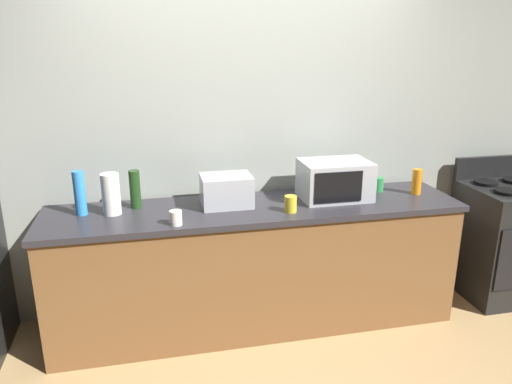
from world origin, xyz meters
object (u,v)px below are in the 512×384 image
(bottle_dish_soap, at_px, (417,182))
(bottle_spray_cleaner, at_px, (80,193))
(paper_towel_roll, at_px, (111,194))
(bottle_wine, at_px, (135,189))
(mug_yellow, at_px, (291,204))
(mug_white, at_px, (176,218))
(microwave, at_px, (335,180))
(stove_range, at_px, (502,240))
(mug_green, at_px, (378,184))
(toaster_oven, at_px, (226,191))

(bottle_dish_soap, xyz_separation_m, bottle_spray_cleaner, (-2.34, 0.06, 0.05))
(paper_towel_roll, relative_size, bottle_wine, 1.05)
(bottle_spray_cleaner, relative_size, bottle_wine, 1.13)
(bottle_dish_soap, bearing_deg, mug_yellow, -169.99)
(bottle_wine, xyz_separation_m, mug_white, (0.24, -0.38, -0.08))
(bottle_dish_soap, distance_m, mug_white, 1.78)
(paper_towel_roll, relative_size, mug_white, 2.97)
(paper_towel_roll, bearing_deg, bottle_wine, 32.45)
(paper_towel_roll, distance_m, bottle_spray_cleaner, 0.20)
(microwave, height_order, paper_towel_roll, same)
(bottle_dish_soap, height_order, mug_yellow, bottle_dish_soap)
(stove_range, bearing_deg, bottle_dish_soap, 178.81)
(microwave, xyz_separation_m, bottle_wine, (-1.38, 0.10, -0.01))
(mug_white, relative_size, mug_green, 0.88)
(bottle_wine, height_order, mug_white, bottle_wine)
(stove_range, xyz_separation_m, mug_green, (-1.04, 0.13, 0.49))
(mug_yellow, bearing_deg, bottle_spray_cleaner, 169.78)
(toaster_oven, relative_size, bottle_spray_cleaner, 1.17)
(mug_white, distance_m, mug_green, 1.56)
(stove_range, relative_size, paper_towel_roll, 4.00)
(microwave, bearing_deg, stove_range, -1.94)
(mug_white, bearing_deg, paper_towel_roll, 143.69)
(toaster_oven, distance_m, bottle_spray_cleaner, 0.95)
(bottle_spray_cleaner, bearing_deg, mug_yellow, -10.22)
(bottle_wine, bearing_deg, mug_white, -57.69)
(paper_towel_roll, bearing_deg, bottle_dish_soap, -0.90)
(mug_white, bearing_deg, microwave, 14.08)
(paper_towel_roll, distance_m, mug_yellow, 1.16)
(microwave, distance_m, bottle_dish_soap, 0.63)
(microwave, bearing_deg, bottle_dish_soap, -2.89)
(stove_range, height_order, paper_towel_roll, paper_towel_roll)
(paper_towel_roll, xyz_separation_m, bottle_dish_soap, (2.15, -0.03, -0.04))
(toaster_oven, height_order, bottle_wine, bottle_wine)
(toaster_oven, relative_size, mug_yellow, 3.13)
(microwave, relative_size, bottle_dish_soap, 2.58)
(bottle_spray_cleaner, bearing_deg, mug_green, 1.50)
(stove_range, xyz_separation_m, microwave, (-1.42, 0.05, 0.57))
(mug_white, bearing_deg, stove_range, 5.30)
(bottle_spray_cleaner, xyz_separation_m, mug_white, (0.58, -0.32, -0.10))
(mug_white, relative_size, mug_yellow, 0.84)
(stove_range, distance_m, bottle_dish_soap, 0.96)
(stove_range, height_order, mug_yellow, stove_range)
(paper_towel_roll, bearing_deg, toaster_oven, 0.76)
(toaster_oven, xyz_separation_m, mug_green, (1.15, 0.07, -0.05))
(bottle_dish_soap, bearing_deg, bottle_wine, 176.32)
(microwave, xyz_separation_m, bottle_spray_cleaner, (-1.72, 0.03, 0.01))
(microwave, height_order, bottle_dish_soap, microwave)
(stove_range, xyz_separation_m, bottle_spray_cleaner, (-3.14, 0.08, 0.58))
(bottle_wine, distance_m, mug_yellow, 1.04)
(stove_range, height_order, mug_green, stove_range)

